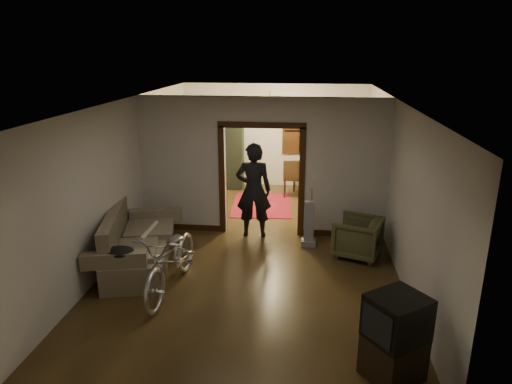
% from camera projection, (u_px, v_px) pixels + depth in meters
% --- Properties ---
extents(floor, '(5.00, 8.50, 0.01)m').
position_uv_depth(floor, '(258.00, 246.00, 8.89)').
color(floor, '#322310').
rests_on(floor, ground).
extents(ceiling, '(5.00, 8.50, 0.01)m').
position_uv_depth(ceiling, '(258.00, 101.00, 8.05)').
color(ceiling, white).
rests_on(ceiling, floor).
extents(wall_back, '(5.00, 0.02, 2.80)m').
position_uv_depth(wall_back, '(275.00, 136.00, 12.50)').
color(wall_back, beige).
rests_on(wall_back, floor).
extents(wall_left, '(0.02, 8.50, 2.80)m').
position_uv_depth(wall_left, '(128.00, 173.00, 8.74)').
color(wall_left, beige).
rests_on(wall_left, floor).
extents(wall_right, '(0.02, 8.50, 2.80)m').
position_uv_depth(wall_right, '(396.00, 181.00, 8.20)').
color(wall_right, beige).
rests_on(wall_right, floor).
extents(partition_wall, '(5.00, 0.14, 2.80)m').
position_uv_depth(partition_wall, '(262.00, 167.00, 9.18)').
color(partition_wall, beige).
rests_on(partition_wall, floor).
extents(door_casing, '(1.74, 0.20, 2.32)m').
position_uv_depth(door_casing, '(262.00, 181.00, 9.27)').
color(door_casing, '#321B0B').
rests_on(door_casing, floor).
extents(far_window, '(0.98, 0.06, 1.28)m').
position_uv_depth(far_window, '(300.00, 131.00, 12.34)').
color(far_window, black).
rests_on(far_window, wall_back).
extents(chandelier, '(0.24, 0.24, 0.24)m').
position_uv_depth(chandelier, '(270.00, 109.00, 10.55)').
color(chandelier, '#FFE0A5').
rests_on(chandelier, ceiling).
extents(light_switch, '(0.08, 0.01, 0.12)m').
position_uv_depth(light_switch, '(314.00, 177.00, 9.04)').
color(light_switch, silver).
rests_on(light_switch, partition_wall).
extents(sofa, '(1.49, 2.37, 1.01)m').
position_uv_depth(sofa, '(138.00, 239.00, 7.96)').
color(sofa, brown).
rests_on(sofa, floor).
extents(rolled_paper, '(0.10, 0.82, 0.10)m').
position_uv_depth(rolled_paper, '(149.00, 231.00, 8.23)').
color(rolled_paper, beige).
rests_on(rolled_paper, sofa).
extents(jacket, '(0.50, 0.37, 0.15)m').
position_uv_depth(jacket, '(119.00, 252.00, 7.04)').
color(jacket, black).
rests_on(jacket, sofa).
extents(bicycle, '(0.84, 2.06, 1.06)m').
position_uv_depth(bicycle, '(172.00, 259.00, 7.12)').
color(bicycle, silver).
rests_on(bicycle, floor).
extents(armchair, '(1.03, 1.01, 0.74)m').
position_uv_depth(armchair, '(357.00, 237.00, 8.38)').
color(armchair, '#474929').
rests_on(armchair, floor).
extents(tv_stand, '(0.80, 0.79, 0.54)m').
position_uv_depth(tv_stand, '(393.00, 357.00, 5.27)').
color(tv_stand, black).
rests_on(tv_stand, floor).
extents(crt_tv, '(0.81, 0.80, 0.52)m').
position_uv_depth(crt_tv, '(397.00, 318.00, 5.12)').
color(crt_tv, black).
rests_on(crt_tv, tv_stand).
extents(vacuum, '(0.28, 0.22, 0.91)m').
position_uv_depth(vacuum, '(309.00, 223.00, 8.79)').
color(vacuum, gray).
rests_on(vacuum, floor).
extents(person, '(0.74, 0.51, 1.94)m').
position_uv_depth(person, '(254.00, 190.00, 9.11)').
color(person, black).
rests_on(person, floor).
extents(oriental_rug, '(1.54, 1.95, 0.01)m').
position_uv_depth(oriental_rug, '(262.00, 205.00, 11.20)').
color(oriental_rug, maroon).
rests_on(oriental_rug, floor).
extents(locker, '(0.92, 0.58, 1.74)m').
position_uv_depth(locker, '(228.00, 157.00, 12.40)').
color(locker, '#212E1C').
rests_on(locker, floor).
extents(globe, '(0.30, 0.30, 0.30)m').
position_uv_depth(globe, '(227.00, 117.00, 12.08)').
color(globe, '#1E5972').
rests_on(globe, locker).
extents(desk, '(1.09, 0.78, 0.73)m').
position_uv_depth(desk, '(311.00, 177.00, 12.35)').
color(desk, black).
rests_on(desk, floor).
extents(desk_chair, '(0.53, 0.53, 0.99)m').
position_uv_depth(desk_chair, '(292.00, 178.00, 11.76)').
color(desk_chair, black).
rests_on(desk_chair, floor).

